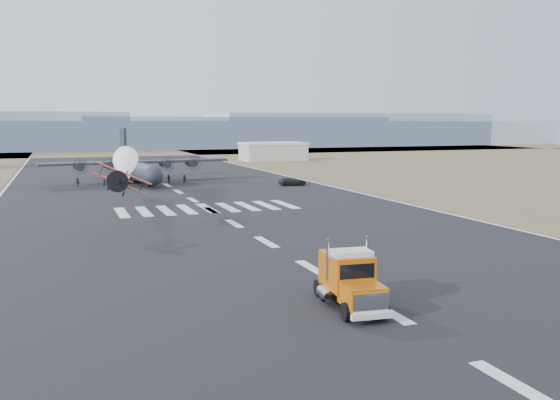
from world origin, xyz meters
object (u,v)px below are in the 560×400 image
crew_b (169,179)px  crew_a (156,179)px  crew_e (111,181)px  hangar_right (273,151)px  crew_f (184,179)px  crew_g (104,183)px  crew_c (78,182)px  transport_aircraft (135,168)px  crew_h (113,182)px  aerobatic_biplane (121,180)px  semi_truck (350,279)px  crew_d (123,183)px  support_vehicle (293,181)px

crew_b → crew_a: bearing=-96.7°
crew_e → hangar_right: bearing=145.5°
crew_f → crew_g: size_ratio=1.06×
crew_c → crew_e: 6.24m
transport_aircraft → crew_e: 7.94m
crew_f → crew_a: bearing=-130.5°
crew_h → crew_a: bearing=175.8°
aerobatic_biplane → crew_h: aerobatic_biplane is taller
semi_truck → transport_aircraft: (-3.22, 90.95, 0.95)m
crew_d → crew_g: (-3.37, 2.35, -0.12)m
support_vehicle → crew_d: bearing=80.0°
semi_truck → crew_f: bearing=92.2°
crew_e → crew_c: bearing=-79.2°
semi_truck → crew_d: 81.43m
crew_d → crew_g: 4.11m
transport_aircraft → support_vehicle: size_ratio=7.11×
semi_truck → crew_d: (-6.63, 81.15, -1.00)m
transport_aircraft → support_vehicle: bearing=-37.9°
aerobatic_biplane → transport_aircraft: size_ratio=0.16×
hangar_right → crew_g: hangar_right is taller
crew_f → crew_b: bearing=-132.8°
semi_truck → crew_f: (6.09, 86.10, -1.07)m
crew_c → crew_d: 9.06m
crew_e → aerobatic_biplane: bearing=4.2°
crew_a → transport_aircraft: bearing=25.3°
crew_d → crew_a: bearing=173.3°
hangar_right → support_vehicle: hangar_right is taller
hangar_right → crew_e: bearing=-131.9°
hangar_right → crew_e: (-56.43, -62.93, -2.19)m
transport_aircraft → crew_d: (-3.40, -9.80, -1.95)m
crew_f → crew_c: bearing=-131.0°
crew_d → crew_h: (-1.67, 3.22, -0.08)m
crew_c → crew_f: (20.89, 1.03, -0.05)m
hangar_right → crew_e: hangar_right is taller
semi_truck → transport_aircraft: 91.01m
crew_a → crew_d: crew_d is taller
crew_h → support_vehicle: bearing=148.5°
semi_truck → crew_g: size_ratio=5.60×
crew_d → semi_truck: bearing=54.1°
crew_f → crew_h: 14.49m
crew_h → crew_f: bearing=173.4°
crew_e → support_vehicle: bearing=77.9°
semi_truck → crew_c: (-14.80, 85.07, -1.02)m
crew_c → crew_f: 20.91m
aerobatic_biplane → crew_h: size_ratio=3.77×
transport_aircraft → crew_b: 8.03m
hangar_right → crew_e: size_ratio=12.57×
semi_truck → transport_aircraft: bearing=98.3°
crew_a → crew_f: 5.85m
aerobatic_biplane → support_vehicle: aerobatic_biplane is taller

